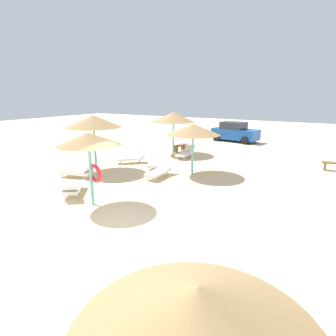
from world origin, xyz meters
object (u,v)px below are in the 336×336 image
(parasol_0, at_px, (93,121))
(lounger_5, at_px, (132,158))
(parasol_3, at_px, (173,117))
(parasol_4, at_px, (197,315))
(lounger_2, at_px, (73,187))
(lounger_3, at_px, (186,153))
(lounger_1, at_px, (159,171))
(parasol_2, at_px, (89,140))
(bench_1, at_px, (180,147))
(lounger_6, at_px, (155,162))
(lounger_0, at_px, (78,171))
(parasol_1, at_px, (193,129))
(parked_car, at_px, (235,132))

(parasol_0, xyz_separation_m, lounger_5, (0.65, 2.39, -2.35))
(parasol_3, xyz_separation_m, parasol_4, (8.97, -15.17, -0.25))
(lounger_2, xyz_separation_m, lounger_3, (0.72, 8.76, 0.01))
(lounger_1, height_order, lounger_3, lounger_3)
(parasol_3, distance_m, lounger_3, 2.70)
(lounger_1, bearing_deg, lounger_5, 151.17)
(parasol_2, bearing_deg, lounger_5, 115.21)
(bench_1, bearing_deg, parasol_2, -78.59)
(lounger_6, bearing_deg, lounger_5, 174.05)
(lounger_5, distance_m, bench_1, 4.74)
(lounger_2, bearing_deg, parasol_4, -34.45)
(lounger_0, xyz_separation_m, bench_1, (1.11, 8.55, 0.03))
(parasol_4, distance_m, lounger_2, 10.30)
(lounger_1, bearing_deg, parasol_4, -55.74)
(lounger_1, height_order, lounger_5, lounger_5)
(parasol_4, xyz_separation_m, bench_1, (-8.99, 16.14, -1.96))
(parasol_1, height_order, lounger_5, parasol_1)
(lounger_0, xyz_separation_m, parked_car, (3.13, 15.02, 0.51))
(lounger_3, xyz_separation_m, lounger_5, (-2.08, -3.02, 0.00))
(lounger_1, bearing_deg, parked_car, 91.38)
(parasol_2, relative_size, lounger_6, 1.39)
(lounger_6, bearing_deg, parasol_1, -2.64)
(parasol_1, bearing_deg, parasol_4, -63.75)
(parasol_3, relative_size, lounger_2, 1.56)
(lounger_2, bearing_deg, parasol_2, -13.68)
(parasol_2, bearing_deg, parasol_3, 102.35)
(parasol_2, xyz_separation_m, parasol_3, (-2.15, 9.82, 0.09))
(lounger_1, xyz_separation_m, bench_1, (-2.33, 6.35, 0.03))
(lounger_0, height_order, lounger_2, lounger_0)
(bench_1, relative_size, parked_car, 0.36)
(parasol_0, bearing_deg, lounger_6, 42.69)
(lounger_5, relative_size, lounger_6, 0.90)
(parasol_4, xyz_separation_m, lounger_6, (-7.94, 11.27, -1.99))
(lounger_2, height_order, parked_car, parked_car)
(lounger_1, bearing_deg, lounger_2, -112.21)
(parasol_4, bearing_deg, lounger_3, 117.75)
(lounger_2, bearing_deg, lounger_3, 85.30)
(bench_1, bearing_deg, lounger_6, -77.81)
(parasol_1, height_order, lounger_1, parasol_1)
(parasol_1, distance_m, bench_1, 6.40)
(lounger_2, distance_m, parked_car, 16.96)
(lounger_0, bearing_deg, lounger_3, 70.09)
(parasol_1, relative_size, lounger_3, 1.45)
(lounger_1, bearing_deg, parasol_1, 49.61)
(lounger_0, height_order, parked_car, parked_car)
(parasol_1, distance_m, lounger_5, 4.66)
(parasol_2, height_order, parked_car, parasol_2)
(parasol_3, bearing_deg, parasol_0, -102.67)
(parasol_0, height_order, bench_1, parasol_0)
(parasol_3, bearing_deg, lounger_1, -66.85)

